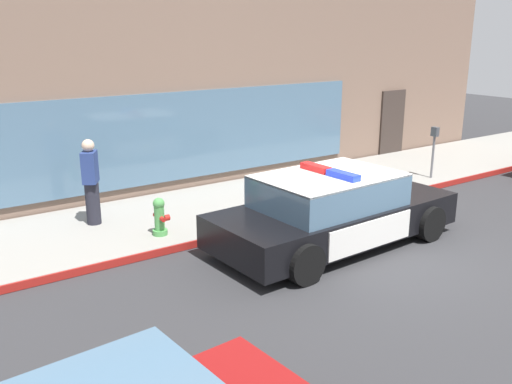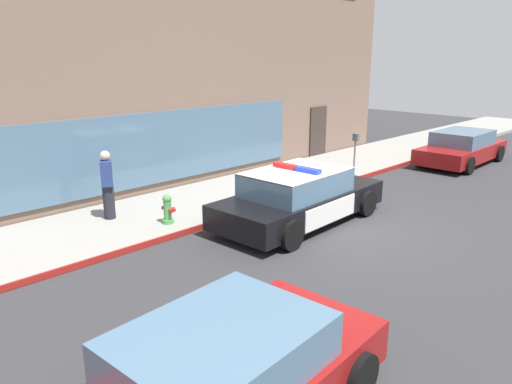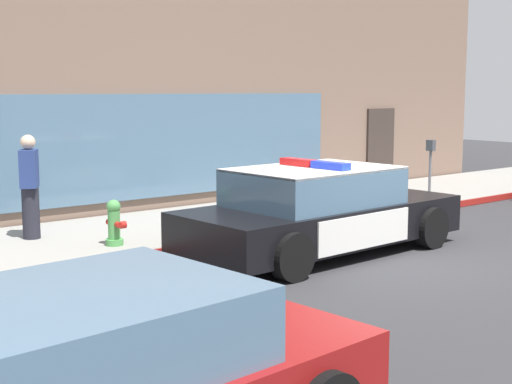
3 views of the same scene
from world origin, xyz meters
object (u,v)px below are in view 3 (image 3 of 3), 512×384
(fire_hydrant, at_px, (114,223))
(pedestrian_on_sidewalk, at_px, (30,187))
(police_cruiser, at_px, (319,211))
(parking_meter, at_px, (430,158))

(fire_hydrant, xyz_separation_m, pedestrian_on_sidewalk, (-0.81, 1.33, 0.51))
(police_cruiser, height_order, pedestrian_on_sidewalk, pedestrian_on_sidewalk)
(fire_hydrant, height_order, pedestrian_on_sidewalk, pedestrian_on_sidewalk)
(pedestrian_on_sidewalk, distance_m, parking_meter, 8.63)
(parking_meter, bearing_deg, police_cruiser, -160.63)
(pedestrian_on_sidewalk, bearing_deg, fire_hydrant, 151.94)
(fire_hydrant, distance_m, parking_meter, 7.71)
(pedestrian_on_sidewalk, bearing_deg, police_cruiser, 166.45)
(parking_meter, bearing_deg, fire_hydrant, 178.83)
(fire_hydrant, bearing_deg, police_cruiser, -37.16)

